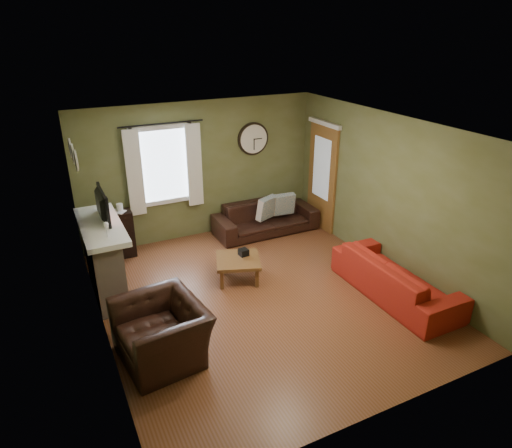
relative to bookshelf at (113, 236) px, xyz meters
name	(u,v)px	position (x,y,z in m)	size (l,w,h in m)	color
floor	(262,297)	(1.78, -2.31, -0.43)	(4.60, 5.20, 0.00)	brown
ceiling	(263,129)	(1.78, -2.31, 2.17)	(4.60, 5.20, 0.00)	white
wall_left	(94,252)	(-0.52, -2.31, 0.87)	(0.00, 5.20, 2.60)	#5B6236
wall_right	(388,195)	(4.08, -2.31, 0.87)	(0.00, 5.20, 2.60)	#5B6236
wall_back	(200,171)	(1.78, 0.29, 0.87)	(4.60, 0.00, 2.60)	#5B6236
wall_front	(384,316)	(1.78, -4.91, 0.87)	(4.60, 0.00, 2.60)	#5B6236
fireplace	(104,262)	(-0.32, -1.16, 0.12)	(0.40, 1.40, 1.10)	tan
firebox	(119,274)	(-0.13, -1.16, -0.13)	(0.04, 0.60, 0.55)	black
mantel	(101,226)	(-0.29, -1.16, 0.71)	(0.58, 1.60, 0.08)	white
tv	(98,209)	(-0.27, -1.01, 0.93)	(0.60, 0.08, 0.35)	black
tv_screen	(103,205)	(-0.19, -1.01, 0.98)	(0.02, 0.62, 0.36)	#994C3F
medallion_left	(76,161)	(-0.50, -1.51, 1.82)	(0.28, 0.28, 0.03)	white
medallion_mid	(73,154)	(-0.50, -1.16, 1.82)	(0.28, 0.28, 0.03)	white
medallion_right	(70,148)	(-0.50, -0.81, 1.82)	(0.28, 0.28, 0.03)	white
window_pane	(163,165)	(1.08, 0.27, 1.07)	(1.00, 0.02, 1.30)	silver
curtain_rod	(161,124)	(1.08, 0.17, 1.84)	(0.03, 0.03, 1.50)	black
curtain_left	(135,174)	(0.53, 0.17, 1.02)	(0.28, 0.04, 1.55)	silver
curtain_right	(194,166)	(1.63, 0.17, 1.02)	(0.28, 0.04, 1.55)	silver
wall_clock	(254,139)	(2.88, 0.24, 1.37)	(0.64, 0.06, 0.64)	white
door	(322,178)	(4.05, -0.46, 0.62)	(0.05, 0.90, 2.10)	brown
bookshelf	(113,236)	(0.00, 0.00, 0.00)	(0.72, 0.31, 0.85)	black
book	(114,209)	(0.08, -0.09, 0.53)	(0.18, 0.25, 0.02)	brown
sofa_brown	(266,218)	(2.93, -0.21, -0.13)	(2.06, 0.80, 0.60)	black
pillow_left	(284,204)	(3.30, -0.27, 0.12)	(0.43, 0.13, 0.43)	gray
pillow_right	(267,208)	(2.90, -0.30, 0.12)	(0.44, 0.13, 0.44)	gray
sofa_red	(395,277)	(3.64, -3.17, -0.11)	(2.16, 0.84, 0.63)	maroon
armchair	(162,332)	(0.06, -2.97, -0.06)	(1.13, 0.98, 0.73)	black
coffee_table	(238,269)	(1.68, -1.66, -0.24)	(0.70, 0.70, 0.37)	brown
tissue_box	(244,254)	(1.81, -1.59, -0.03)	(0.14, 0.14, 0.11)	black
wine_glass_a	(107,231)	(-0.27, -1.68, 0.84)	(0.06, 0.06, 0.18)	white
wine_glass_b	(106,229)	(-0.27, -1.66, 0.86)	(0.07, 0.07, 0.21)	white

